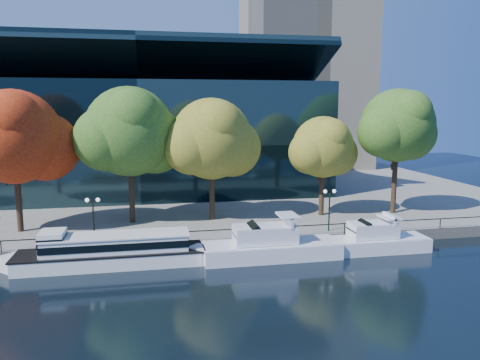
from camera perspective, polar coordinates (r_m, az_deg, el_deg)
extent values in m
plane|color=black|center=(39.05, -6.37, -10.29)|extent=(160.00, 160.00, 0.00)
cube|color=slate|center=(74.36, -8.69, -0.67)|extent=(90.00, 67.00, 1.00)
cube|color=#47443F|center=(41.79, -6.73, -8.27)|extent=(90.00, 0.25, 1.00)
cube|color=black|center=(41.57, -6.78, -6.28)|extent=(88.20, 0.08, 0.08)
cube|color=black|center=(41.71, -6.77, -6.94)|extent=(0.07, 0.07, 0.90)
cube|color=black|center=(68.95, -12.01, 4.76)|extent=(50.00, 24.00, 16.00)
cube|color=black|center=(64.94, -12.35, 12.90)|extent=(50.00, 17.14, 7.86)
cube|color=gray|center=(98.77, 7.90, 20.39)|extent=(22.00, 22.00, 65.00)
cube|color=white|center=(40.08, -15.48, -9.19)|extent=(14.65, 3.56, 1.15)
cube|color=black|center=(39.90, -15.52, -8.38)|extent=(14.94, 3.63, 0.13)
cube|color=white|center=(41.34, -25.78, -9.21)|extent=(2.94, 2.94, 1.15)
cube|color=white|center=(39.67, -14.80, -7.45)|extent=(11.43, 2.92, 1.26)
cube|color=black|center=(39.66, -14.80, -7.38)|extent=(11.57, 2.99, 0.58)
cube|color=white|center=(39.49, -14.84, -6.51)|extent=(11.72, 3.06, 0.10)
cube|color=white|center=(40.24, -21.87, -7.11)|extent=(1.88, 2.49, 1.88)
cube|color=black|center=(40.18, -21.89, -6.83)|extent=(1.94, 2.56, 0.73)
cube|color=white|center=(40.40, 3.86, -8.58)|extent=(11.73, 3.35, 1.34)
cube|color=white|center=(39.37, -4.52, -9.07)|extent=(2.57, 2.57, 1.34)
cube|color=white|center=(40.20, 3.87, -7.64)|extent=(11.49, 3.28, 0.09)
cube|color=white|center=(39.83, 3.06, -6.57)|extent=(5.28, 2.51, 1.45)
cube|color=black|center=(39.47, 0.90, -6.54)|extent=(2.31, 2.41, 1.83)
cube|color=white|center=(40.08, 5.85, -4.94)|extent=(0.28, 2.61, 0.89)
cube|color=white|center=(39.98, 5.86, -4.32)|extent=(1.56, 2.61, 0.17)
cube|color=white|center=(43.97, 16.35, -7.55)|extent=(9.20, 2.86, 1.23)
cube|color=white|center=(42.10, 10.72, -8.08)|extent=(2.25, 2.25, 1.23)
cube|color=white|center=(43.80, 16.39, -6.76)|extent=(9.01, 2.80, 0.08)
cube|color=white|center=(43.40, 15.89, -5.86)|extent=(4.14, 2.15, 1.33)
cube|color=black|center=(42.85, 14.46, -5.84)|extent=(1.87, 2.06, 1.54)
cube|color=white|center=(43.88, 17.77, -4.47)|extent=(0.26, 2.23, 0.82)
cube|color=white|center=(43.86, 17.78, -4.34)|extent=(1.43, 2.23, 0.15)
cylinder|color=black|center=(49.01, -25.42, -1.56)|extent=(0.56, 0.56, 7.24)
cylinder|color=black|center=(48.68, -25.02, 1.79)|extent=(1.16, 1.75, 3.62)
cylinder|color=black|center=(48.46, -26.17, 1.37)|extent=(1.07, 1.21, 3.24)
sphere|color=maroon|center=(48.40, -25.86, 4.77)|extent=(8.81, 8.81, 8.81)
sphere|color=maroon|center=(49.20, -22.65, 3.74)|extent=(6.61, 6.61, 6.61)
sphere|color=maroon|center=(46.52, -26.01, 6.53)|extent=(5.28, 5.28, 5.28)
cylinder|color=black|center=(49.04, -13.09, -0.77)|extent=(0.56, 0.56, 7.47)
cylinder|color=black|center=(48.82, -12.62, 2.68)|extent=(1.19, 1.80, 3.74)
cylinder|color=black|center=(48.39, -13.69, 2.27)|extent=(1.09, 1.24, 3.34)
sphere|color=#2F581B|center=(48.43, -13.33, 5.77)|extent=(9.01, 9.01, 9.01)
sphere|color=#2F581B|center=(49.81, -10.37, 4.65)|extent=(6.76, 6.76, 6.76)
sphere|color=#2F581B|center=(47.71, -16.06, 4.81)|extent=(6.31, 6.31, 6.31)
sphere|color=#2F581B|center=(46.55, -12.93, 7.61)|extent=(5.41, 5.41, 5.41)
cylinder|color=black|center=(49.03, -3.43, -0.94)|extent=(0.56, 0.56, 6.82)
cylinder|color=black|center=(48.90, -2.91, 2.21)|extent=(1.12, 1.67, 3.42)
cylinder|color=black|center=(48.32, -3.88, 1.83)|extent=(1.03, 1.16, 3.06)
sphere|color=olive|center=(48.41, -3.49, 5.03)|extent=(8.39, 8.39, 8.39)
sphere|color=olive|center=(50.08, -1.04, 3.98)|extent=(6.29, 6.29, 6.29)
sphere|color=olive|center=(47.40, -5.87, 4.15)|extent=(5.87, 5.87, 5.87)
sphere|color=olive|center=(46.73, -2.72, 6.70)|extent=(5.03, 5.03, 5.03)
cylinder|color=black|center=(51.88, 9.93, -0.97)|extent=(0.56, 0.56, 6.00)
cylinder|color=black|center=(51.89, 10.44, 1.65)|extent=(1.02, 1.51, 3.02)
cylinder|color=black|center=(51.14, 9.70, 1.32)|extent=(0.94, 1.06, 2.70)
sphere|color=olive|center=(51.30, 10.07, 3.98)|extent=(6.63, 6.63, 6.63)
sphere|color=olive|center=(52.97, 11.50, 3.19)|extent=(4.97, 4.97, 4.97)
sphere|color=olive|center=(50.16, 8.56, 3.34)|extent=(4.64, 4.64, 4.64)
sphere|color=olive|center=(50.11, 11.01, 5.17)|extent=(3.98, 3.98, 3.98)
cylinder|color=black|center=(54.75, 18.32, 0.19)|extent=(0.56, 0.56, 7.81)
cylinder|color=black|center=(54.81, 18.83, 3.41)|extent=(1.23, 1.87, 3.90)
cylinder|color=black|center=(53.96, 18.25, 3.06)|extent=(1.13, 1.28, 3.49)
sphere|color=#2F581B|center=(54.21, 18.62, 6.32)|extent=(8.01, 8.01, 8.01)
sphere|color=#2F581B|center=(56.40, 19.93, 5.32)|extent=(6.01, 6.01, 6.01)
sphere|color=#2F581B|center=(52.58, 17.11, 5.66)|extent=(5.61, 5.61, 5.61)
sphere|color=#2F581B|center=(52.99, 19.94, 7.72)|extent=(4.81, 4.81, 4.81)
cylinder|color=black|center=(42.76, -17.41, -5.03)|extent=(0.14, 0.14, 3.60)
cube|color=black|center=(42.37, -17.53, -2.60)|extent=(0.90, 0.06, 0.06)
sphere|color=white|center=(42.38, -18.15, -2.35)|extent=(0.36, 0.36, 0.36)
sphere|color=white|center=(42.28, -16.94, -2.32)|extent=(0.36, 0.36, 0.36)
cylinder|color=black|center=(45.65, 10.81, -3.89)|extent=(0.14, 0.14, 3.60)
cube|color=black|center=(45.28, 10.88, -1.61)|extent=(0.90, 0.06, 0.06)
sphere|color=white|center=(45.08, 10.36, -1.38)|extent=(0.36, 0.36, 0.36)
sphere|color=white|center=(45.41, 11.41, -1.34)|extent=(0.36, 0.36, 0.36)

